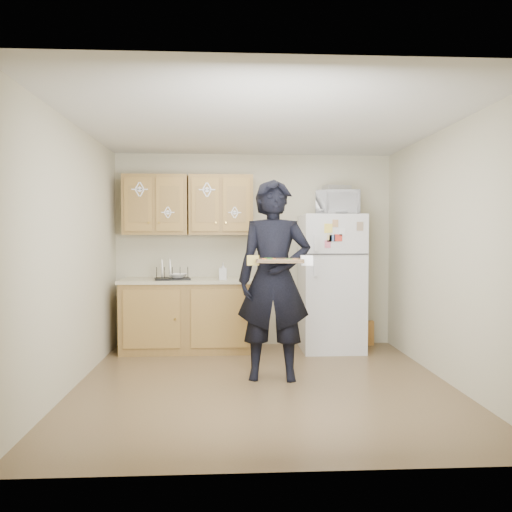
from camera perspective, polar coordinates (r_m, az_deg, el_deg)
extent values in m
plane|color=brown|center=(4.97, 0.87, -14.45)|extent=(3.60, 3.60, 0.00)
plane|color=silver|center=(4.88, 0.89, 14.92)|extent=(3.60, 3.60, 0.00)
cube|color=beige|center=(6.56, -0.21, 0.68)|extent=(3.60, 0.04, 2.50)
cube|color=beige|center=(2.98, 3.29, -1.20)|extent=(3.60, 0.04, 2.50)
cube|color=beige|center=(4.98, -20.27, 0.05)|extent=(0.04, 3.60, 2.50)
cube|color=beige|center=(5.21, 21.04, 0.13)|extent=(0.04, 3.60, 2.50)
cube|color=silver|center=(6.34, 8.58, -3.02)|extent=(0.75, 0.70, 1.70)
cube|color=brown|center=(6.33, -7.82, -6.85)|extent=(1.60, 0.60, 0.86)
cube|color=beige|center=(6.28, -7.84, -2.80)|extent=(1.64, 0.64, 0.04)
cube|color=brown|center=(6.45, -11.35, 5.72)|extent=(0.80, 0.33, 0.75)
cube|color=brown|center=(6.38, -4.01, 5.79)|extent=(0.80, 0.33, 0.75)
cube|color=gold|center=(6.79, 12.44, -8.59)|extent=(0.20, 0.07, 0.32)
imported|color=black|center=(4.98, 2.08, -2.74)|extent=(0.77, 0.54, 1.99)
cube|color=black|center=(4.67, 2.75, -0.62)|extent=(0.47, 0.36, 0.04)
cylinder|color=orange|center=(4.60, 1.48, -0.45)|extent=(0.15, 0.15, 0.02)
cylinder|color=orange|center=(4.60, 4.04, -0.46)|extent=(0.15, 0.15, 0.02)
cylinder|color=orange|center=(4.74, 1.50, -0.37)|extent=(0.15, 0.15, 0.02)
imported|color=silver|center=(6.29, 9.26, 6.03)|extent=(0.58, 0.44, 0.30)
cube|color=silver|center=(6.33, 9.19, 7.65)|extent=(0.35, 0.27, 0.07)
cube|color=black|center=(6.21, -9.54, -1.89)|extent=(0.47, 0.39, 0.17)
imported|color=white|center=(6.21, -8.87, -2.24)|extent=(0.27, 0.27, 0.05)
imported|color=silver|center=(6.12, -3.80, -1.76)|extent=(0.09, 0.10, 0.21)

